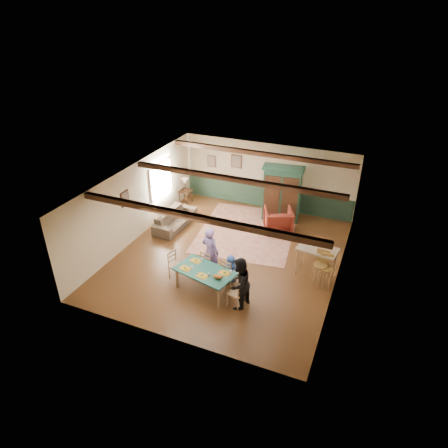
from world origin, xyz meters
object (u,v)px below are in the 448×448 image
at_px(armchair, 278,221).
at_px(dining_chair_end_right, 236,292).
at_px(dining_chair_far_left, 209,263).
at_px(dining_chair_far_right, 229,271).
at_px(dining_chair_end_left, 177,265).
at_px(armoire, 282,194).
at_px(person_child, 231,269).
at_px(person_woman, 239,284).
at_px(sofa, 175,219).
at_px(cat, 217,276).
at_px(bar_stool_right, 325,272).
at_px(counter_table, 316,262).
at_px(table_lamp, 185,184).
at_px(end_table, 186,196).
at_px(dining_table, 205,281).
at_px(person_man, 210,252).
at_px(bar_stool_left, 320,269).

bearing_deg(armchair, dining_chair_end_right, 66.93).
bearing_deg(dining_chair_far_left, dining_chair_far_right, -180.00).
distance_m(dining_chair_end_right, armchair, 4.41).
height_order(dining_chair_end_left, armoire, armoire).
relative_size(person_child, armoire, 0.44).
bearing_deg(person_woman, armchair, -164.93).
height_order(dining_chair_far_left, sofa, dining_chair_far_left).
xyz_separation_m(dining_chair_far_right, sofa, (-3.19, 2.47, -0.15)).
height_order(cat, armchair, armchair).
bearing_deg(cat, dining_chair_far_left, 139.20).
relative_size(person_woman, bar_stool_right, 1.46).
bearing_deg(counter_table, dining_chair_end_left, -155.53).
xyz_separation_m(dining_chair_end_left, person_woman, (2.21, -0.51, 0.33)).
xyz_separation_m(cat, table_lamp, (-3.74, 5.22, 0.03)).
height_order(end_table, counter_table, counter_table).
relative_size(dining_table, bar_stool_right, 1.60).
height_order(dining_chair_end_right, armoire, armoire).
bearing_deg(dining_chair_end_right, person_man, -117.30).
bearing_deg(armchair, person_woman, 68.11).
xyz_separation_m(dining_table, bar_stool_right, (3.16, 1.52, 0.18)).
xyz_separation_m(dining_table, dining_chair_end_right, (1.06, -0.24, 0.09)).
bearing_deg(armchair, cat, 59.46).
bearing_deg(dining_chair_end_right, counter_table, 155.09).
xyz_separation_m(dining_chair_end_left, sofa, (-1.61, 2.80, -0.15)).
bearing_deg(cat, sofa, 147.04).
height_order(armoire, sofa, armoire).
height_order(dining_table, dining_chair_far_right, dining_chair_far_right).
bearing_deg(person_man, end_table, -40.97).
distance_m(dining_chair_far_left, armchair, 3.63).
xyz_separation_m(armchair, table_lamp, (-4.24, 0.84, 0.38)).
height_order(person_woman, armchair, person_woman).
distance_m(person_man, person_woman, 1.73).
bearing_deg(armoire, person_child, -100.04).
bearing_deg(end_table, dining_table, -56.99).
bearing_deg(dining_chair_far_right, dining_chair_end_right, 136.17).
xyz_separation_m(dining_chair_far_right, dining_chair_end_right, (0.54, -0.82, 0.00)).
bearing_deg(bar_stool_left, counter_table, 119.92).
distance_m(dining_chair_far_right, dining_chair_end_left, 1.61).
distance_m(dining_chair_far_left, bar_stool_right, 3.47).
bearing_deg(dining_chair_end_right, dining_chair_far_left, -114.92).
bearing_deg(dining_chair_end_left, dining_chair_far_right, -65.08).
relative_size(dining_table, table_lamp, 3.27).
distance_m(end_table, bar_stool_left, 7.16).
distance_m(table_lamp, bar_stool_left, 7.15).
height_order(dining_chair_far_right, dining_chair_end_right, same).
bearing_deg(bar_stool_right, counter_table, 119.45).
distance_m(cat, table_lamp, 6.42).
xyz_separation_m(dining_chair_end_right, armoire, (-0.26, 5.40, 0.63)).
xyz_separation_m(person_man, armoire, (1.00, 4.34, 0.26)).
bearing_deg(dining_chair_end_left, dining_chair_far_left, -46.17).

